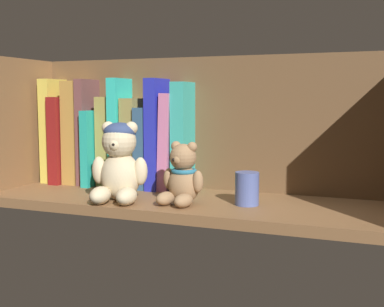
{
  "coord_description": "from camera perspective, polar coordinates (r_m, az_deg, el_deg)",
  "views": [
    {
      "loc": [
        36.68,
        -90.47,
        21.98
      ],
      "look_at": [
        1.18,
        0.0,
        11.25
      ],
      "focal_mm": 46.41,
      "sensor_mm": 36.0,
      "label": 1
    }
  ],
  "objects": [
    {
      "name": "shelf_board",
      "position": [
        1.0,
        -0.63,
        -5.83
      ],
      "size": [
        81.93,
        24.69,
        2.0
      ],
      "primitive_type": "cube",
      "color": "brown",
      "rests_on": "ground"
    },
    {
      "name": "shelf_back_panel",
      "position": [
        1.1,
        1.89,
        2.95
      ],
      "size": [
        84.33,
        1.2,
        31.12
      ],
      "primitive_type": "cube",
      "color": "brown",
      "rests_on": "ground"
    },
    {
      "name": "shelf_side_panel_left",
      "position": [
        1.2,
        -19.5,
        2.87
      ],
      "size": [
        1.6,
        27.09,
        31.12
      ],
      "primitive_type": "cube",
      "color": "brown",
      "rests_on": "ground"
    },
    {
      "name": "book_0",
      "position": [
        1.26,
        -15.11,
        2.58
      ],
      "size": [
        2.85,
        11.31,
        24.63
      ],
      "primitive_type": "cube",
      "color": "gold",
      "rests_on": "shelf_board"
    },
    {
      "name": "book_1",
      "position": [
        1.24,
        -13.95,
        1.59
      ],
      "size": [
        2.66,
        13.79,
        20.4
      ],
      "primitive_type": "cube",
      "color": "maroon",
      "rests_on": "shelf_board"
    },
    {
      "name": "book_2",
      "position": [
        1.22,
        -12.65,
        2.41
      ],
      "size": [
        3.72,
        11.25,
        24.1
      ],
      "primitive_type": "cube",
      "rotation": [
        0.0,
        0.01,
        0.0
      ],
      "color": "#AE7E37",
      "rests_on": "shelf_board"
    },
    {
      "name": "book_3",
      "position": [
        1.2,
        -11.42,
        2.48
      ],
      "size": [
        2.06,
        11.24,
        24.47
      ],
      "primitive_type": "cube",
      "color": "brown",
      "rests_on": "shelf_board"
    },
    {
      "name": "book_4",
      "position": [
        1.19,
        -10.45,
        0.75
      ],
      "size": [
        1.94,
        14.61,
        17.34
      ],
      "primitive_type": "cube",
      "color": "teal",
      "rests_on": "shelf_board"
    },
    {
      "name": "book_5",
      "position": [
        1.18,
        -9.19,
        1.45
      ],
      "size": [
        3.55,
        9.16,
        20.43
      ],
      "primitive_type": "cube",
      "color": "#9C8E44",
      "rests_on": "shelf_board"
    },
    {
      "name": "book_6",
      "position": [
        1.16,
        -7.82,
        2.43
      ],
      "size": [
        2.37,
        11.42,
        24.57
      ],
      "primitive_type": "cube",
      "color": "#29BFAD",
      "rests_on": "shelf_board"
    },
    {
      "name": "book_7",
      "position": [
        1.14,
        -6.41,
        1.28
      ],
      "size": [
        3.38,
        9.98,
        20.1
      ],
      "primitive_type": "cube",
      "color": "olive",
      "rests_on": "shelf_board"
    },
    {
      "name": "book_8",
      "position": [
        1.13,
        -4.92,
        0.72
      ],
      "size": [
        2.58,
        11.46,
        18.06
      ],
      "primitive_type": "cube",
      "color": "#2F5170",
      "rests_on": "shelf_board"
    },
    {
      "name": "book_9",
      "position": [
        1.11,
        -3.58,
        2.28
      ],
      "size": [
        2.68,
        12.05,
        24.39
      ],
      "primitive_type": "cube",
      "color": "#2228B0",
      "rests_on": "shelf_board"
    },
    {
      "name": "book_10",
      "position": [
        1.1,
        -2.24,
        1.41
      ],
      "size": [
        3.02,
        11.03,
        21.22
      ],
      "primitive_type": "cube",
      "rotation": [
        0.0,
        0.03,
        0.0
      ],
      "color": "#C96E9A",
      "rests_on": "shelf_board"
    },
    {
      "name": "book_11",
      "position": [
        1.09,
        -0.78,
        1.99
      ],
      "size": [
        3.11,
        9.97,
        23.57
      ],
      "primitive_type": "cube",
      "color": "teal",
      "rests_on": "shelf_board"
    },
    {
      "name": "teddy_bear_larger",
      "position": [
        0.98,
        -8.38,
        -1.14
      ],
      "size": [
        11.63,
        12.09,
        15.58
      ],
      "color": "beige",
      "rests_on": "shelf_board"
    },
    {
      "name": "teddy_bear_smaller",
      "position": [
        0.95,
        -1.11,
        -2.76
      ],
      "size": [
        8.83,
        9.16,
        11.92
      ],
      "color": "#93704C",
      "rests_on": "shelf_board"
    },
    {
      "name": "pillar_candle",
      "position": [
        0.94,
        6.34,
        -4.03
      ],
      "size": [
        4.52,
        4.52,
        6.28
      ],
      "primitive_type": "cylinder",
      "color": "#4C5B99",
      "rests_on": "shelf_board"
    }
  ]
}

